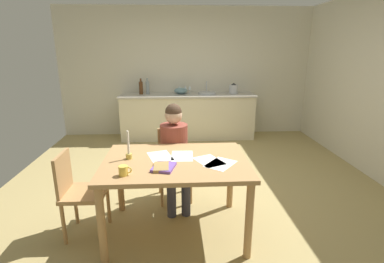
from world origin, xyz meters
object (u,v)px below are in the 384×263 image
object	(u,v)px
sink_unit	(207,93)
bottle_vinegar	(147,87)
wine_glass_near_sink	(190,88)
wine_glass_back_left	(179,88)
dining_table	(176,170)
wine_glass_by_kettle	(185,88)
chair_at_table	(174,161)
bottle_oil	(141,88)
book_magazine	(161,167)
chair_side_empty	(78,190)
book_cookery	(164,167)
coffee_mug	(124,171)
stovetop_kettle	(234,89)
person_seated	(175,149)
mixing_bowl	(181,91)
candlestick	(129,151)

from	to	relation	value
sink_unit	bottle_vinegar	xyz separation A→B (m)	(-1.20, 0.07, 0.11)
wine_glass_near_sink	wine_glass_back_left	size ratio (longest dim) A/B	1.00
dining_table	wine_glass_by_kettle	xyz separation A→B (m)	(0.22, 3.38, 0.34)
chair_at_table	bottle_oil	world-z (taller)	bottle_oil
chair_at_table	book_magazine	bearing A→B (deg)	-96.40
chair_side_empty	book_cookery	xyz separation A→B (m)	(0.84, -0.21, 0.31)
coffee_mug	dining_table	bearing A→B (deg)	36.45
chair_at_table	book_magazine	size ratio (longest dim) A/B	4.10
stovetop_kettle	wine_glass_by_kettle	bearing A→B (deg)	171.19
person_seated	sink_unit	distance (m)	2.74
mixing_bowl	wine_glass_near_sink	size ratio (longest dim) A/B	1.74
dining_table	book_cookery	distance (m)	0.25
dining_table	person_seated	world-z (taller)	person_seated
dining_table	wine_glass_near_sink	world-z (taller)	wine_glass_near_sink
dining_table	chair_side_empty	distance (m)	0.97
mixing_bowl	wine_glass_near_sink	bearing A→B (deg)	21.55
sink_unit	wine_glass_near_sink	distance (m)	0.38
bottle_vinegar	stovetop_kettle	xyz separation A→B (m)	(1.73, -0.07, -0.03)
chair_at_table	person_seated	xyz separation A→B (m)	(0.01, -0.15, 0.21)
candlestick	book_cookery	distance (m)	0.43
bottle_oil	book_cookery	bearing A→B (deg)	-80.76
dining_table	chair_side_empty	size ratio (longest dim) A/B	1.61
chair_at_table	book_magazine	world-z (taller)	chair_at_table
coffee_mug	stovetop_kettle	size ratio (longest dim) A/B	0.50
chair_side_empty	stovetop_kettle	distance (m)	3.89
bottle_vinegar	wine_glass_near_sink	size ratio (longest dim) A/B	2.04
bottle_oil	stovetop_kettle	bearing A→B (deg)	-1.66
bottle_vinegar	wine_glass_near_sink	world-z (taller)	bottle_vinegar
chair_at_table	stovetop_kettle	xyz separation A→B (m)	(1.21, 2.49, 0.52)
coffee_mug	book_cookery	xyz separation A→B (m)	(0.33, 0.13, -0.03)
candlestick	wine_glass_by_kettle	bearing A→B (deg)	78.61
chair_at_table	wine_glass_by_kettle	xyz separation A→B (m)	(0.24, 2.64, 0.53)
stovetop_kettle	wine_glass_back_left	distance (m)	1.11
bottle_oil	book_magazine	bearing A→B (deg)	-81.11
chair_side_empty	bottle_vinegar	bearing A→B (deg)	82.95
bottle_oil	mixing_bowl	distance (m)	0.80
chair_side_empty	book_cookery	size ratio (longest dim) A/B	3.79
coffee_mug	stovetop_kettle	world-z (taller)	stovetop_kettle
book_magazine	person_seated	bearing A→B (deg)	80.86
candlestick	bottle_vinegar	bearing A→B (deg)	91.70
book_cookery	sink_unit	bearing A→B (deg)	92.14
candlestick	stovetop_kettle	xyz separation A→B (m)	(1.64, 3.17, 0.15)
bottle_oil	wine_glass_back_left	world-z (taller)	bottle_oil
wine_glass_near_sink	mixing_bowl	bearing A→B (deg)	-158.45
mixing_bowl	book_cookery	bearing A→B (deg)	-93.78
book_magazine	bottle_vinegar	world-z (taller)	bottle_vinegar
book_cookery	wine_glass_back_left	bearing A→B (deg)	101.52
wine_glass_near_sink	person_seated	bearing A→B (deg)	-96.54
person_seated	mixing_bowl	bearing A→B (deg)	87.18
dining_table	stovetop_kettle	bearing A→B (deg)	69.76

